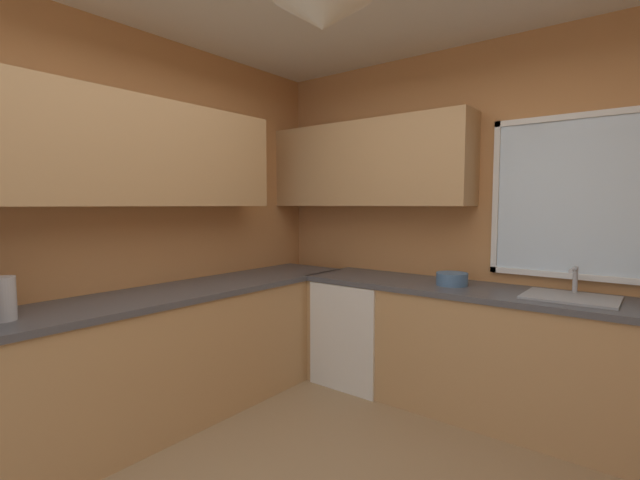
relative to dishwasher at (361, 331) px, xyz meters
name	(u,v)px	position (x,y,z in m)	size (l,w,h in m)	color
room_shell	(325,147)	(0.46, -1.10, 1.36)	(3.67, 3.94, 2.72)	#C6844C
counter_run_left	(142,364)	(-0.66, -1.57, 0.02)	(0.65, 3.55, 0.88)	tan
counter_run_back	(487,352)	(1.02, 0.03, 0.02)	(2.76, 0.65, 0.88)	tan
dishwasher	(361,331)	(0.00, 0.00, 0.00)	(0.60, 0.60, 0.84)	white
kettle	(2,299)	(-0.64, -2.31, 0.57)	(0.12, 0.12, 0.22)	#B7B7BC
sink_assembly	(571,297)	(1.51, 0.04, 0.47)	(0.52, 0.40, 0.19)	#9EA0A5
bowl	(452,279)	(0.75, 0.03, 0.51)	(0.22, 0.22, 0.09)	#4C7099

